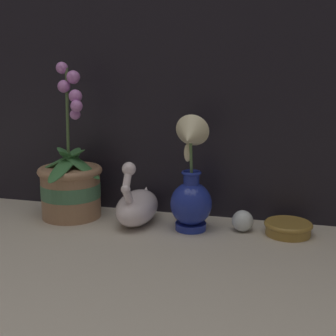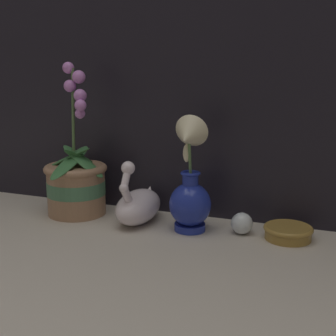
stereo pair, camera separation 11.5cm
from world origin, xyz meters
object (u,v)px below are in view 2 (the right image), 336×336
orchid_potted_plant (76,181)px  glass_sphere (242,223)px  blue_vase (190,189)px  amber_dish (288,231)px  swan_figurine (139,205)px

orchid_potted_plant → glass_sphere: orchid_potted_plant is taller
blue_vase → amber_dish: 0.25m
orchid_potted_plant → blue_vase: bearing=-3.4°
blue_vase → glass_sphere: blue_vase is taller
orchid_potted_plant → blue_vase: orchid_potted_plant is taller
amber_dish → blue_vase: bearing=-172.5°
swan_figurine → blue_vase: blue_vase is taller
glass_sphere → blue_vase: bearing=-168.3°
amber_dish → glass_sphere: bearing=-177.3°
glass_sphere → amber_dish: (0.11, 0.01, -0.01)m
blue_vase → amber_dish: size_ratio=2.48×
glass_sphere → orchid_potted_plant: bearing=-179.2°
swan_figurine → amber_dish: size_ratio=1.67×
swan_figurine → blue_vase: 0.15m
orchid_potted_plant → amber_dish: orchid_potted_plant is taller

